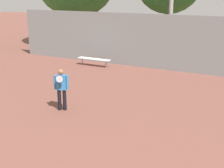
% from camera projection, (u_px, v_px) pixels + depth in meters
% --- Properties ---
extents(tennis_player, '(0.53, 0.50, 1.64)m').
position_uv_depth(tennis_player, '(61.00, 87.00, 11.98)').
color(tennis_player, black).
rests_on(tennis_player, ground_plane).
extents(bench_courtside_far, '(2.15, 0.40, 0.47)m').
position_uv_depth(bench_courtside_far, '(94.00, 59.00, 19.23)').
color(bench_courtside_far, white).
rests_on(bench_courtside_far, ground_plane).
extents(back_fence, '(24.02, 0.06, 3.21)m').
position_uv_depth(back_fence, '(195.00, 45.00, 17.26)').
color(back_fence, gray).
rests_on(back_fence, ground_plane).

